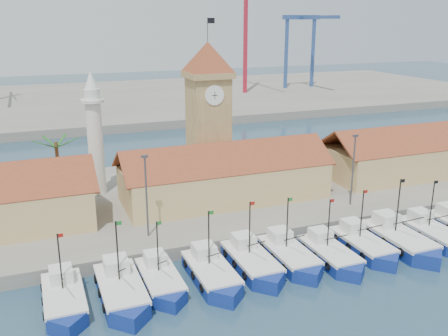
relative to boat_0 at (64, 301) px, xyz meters
name	(u,v)px	position (x,y,z in m)	size (l,w,h in m)	color
ground	(300,279)	(21.49, -3.02, -0.73)	(400.00, 400.00, 0.00)	#1B334A
quay	(214,194)	(21.49, 20.98, 0.02)	(140.00, 32.00, 1.50)	gray
terminal	(112,101)	(21.49, 106.98, 0.27)	(240.00, 80.00, 2.00)	gray
boat_0	(64,301)	(0.00, 0.00, 0.00)	(3.40, 9.31, 7.04)	navy
boat_1	(122,293)	(4.84, -0.54, 0.06)	(3.69, 10.12, 7.65)	navy
boat_2	(161,281)	(8.61, 0.26, -0.03)	(3.25, 8.89, 6.73)	navy
boat_3	(212,275)	(13.41, -0.46, 0.03)	(3.54, 9.70, 7.34)	navy
boat_4	(253,264)	(17.93, 0.21, 0.04)	(3.57, 9.77, 7.39)	navy
boat_5	(290,257)	(22.07, 0.14, 0.02)	(3.51, 9.61, 7.27)	navy
boat_6	(331,256)	(26.19, -1.09, -0.01)	(3.37, 9.23, 6.99)	navy
boat_7	(364,246)	(30.68, -0.50, 0.01)	(3.47, 9.50, 7.19)	navy
boat_8	(401,241)	(34.97, -1.11, 0.11)	(3.91, 10.70, 8.10)	navy
boat_9	(434,235)	(39.72, -1.00, 0.03)	(3.53, 9.68, 7.32)	navy
hall_center	(224,180)	(21.49, 16.98, 3.26)	(27.04, 10.13, 7.61)	tan
hall_right	(420,156)	(53.49, 16.98, 3.26)	(31.20, 10.13, 7.61)	tan
clock_tower	(208,111)	(21.49, 22.98, 11.23)	(5.80, 5.80, 22.70)	tan
minaret	(95,133)	(6.49, 24.98, 9.00)	(3.00, 3.00, 16.30)	silver
palm_tree	(58,167)	(1.49, 22.98, 5.52)	(5.60, 5.03, 8.39)	brown
lamp_posts	(254,179)	(21.99, 8.98, 5.75)	(80.70, 0.25, 9.03)	#3F3F44
crane_red_right	(247,7)	(61.71, 100.92, 26.75)	(1.00, 30.85, 46.25)	#B11B2E
gantry	(306,32)	(83.49, 103.63, 19.31)	(13.00, 22.00, 23.20)	#2E4C8E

